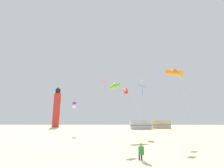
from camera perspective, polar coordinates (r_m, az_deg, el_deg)
name	(u,v)px	position (r m, az deg, el deg)	size (l,w,h in m)	color
kite_flyer_standing	(141,151)	(11.87, 10.23, -22.64)	(0.35, 0.51, 1.16)	#238438
kite_diamond_blue	(142,88)	(20.63, 10.56, -1.31)	(2.04, 2.04, 7.20)	silver
kite_diamond_white	(141,82)	(24.94, 10.22, 0.67)	(2.16, 2.16, 9.01)	silver
kite_tube_lime	(115,86)	(28.73, 0.95, -0.72)	(3.35, 3.35, 9.46)	silver
kite_tube_scarlet	(125,91)	(30.95, 4.80, -2.46)	(2.17, 2.50, 8.99)	silver
kite_box_violet	(74,105)	(33.31, -13.47, -7.33)	(3.08, 2.23, 6.32)	silver
kite_tube_orange	(174,73)	(22.44, 21.25, 3.84)	(2.95, 3.23, 9.51)	silver
kite_diamond_rainbow	(104,83)	(20.56, -2.80, 0.44)	(2.40, 2.40, 7.91)	silver
lighthouse_distant	(56,108)	(71.36, -19.30, -8.12)	(2.80, 2.80, 16.80)	red
rv_van_silver	(140,125)	(52.21, 10.07, -14.20)	(6.56, 2.68, 2.80)	#B7BABF
rv_van_tan	(160,124)	(59.25, 16.88, -13.69)	(6.45, 2.37, 2.80)	#C6B28C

